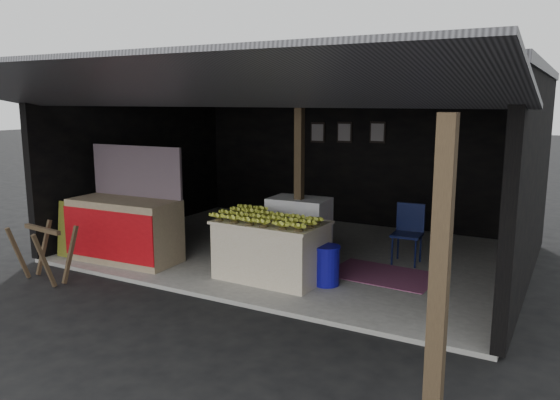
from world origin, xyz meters
The scene contains 13 objects.
ground centered at (0.00, 0.00, 0.00)m, with size 80.00×80.00×0.00m, color black.
concrete_slab centered at (0.00, 2.50, 0.03)m, with size 7.00×5.00×0.06m, color gray.
shophouse centered at (0.00, 2.82, 2.10)m, with size 7.40×7.29×3.02m.
banana_table centered at (0.32, 1.01, 0.48)m, with size 1.55×0.97×0.84m.
banana_pile centered at (0.32, 1.01, 0.98)m, with size 1.41×0.85×0.17m, color gold, non-canonical shape.
white_crate centered at (0.27, 1.97, 0.57)m, with size 0.94×0.67×1.01m.
neighbor_stall centered at (-2.15, 0.67, 0.60)m, with size 1.78×0.87×1.80m.
green_signboard centered at (-3.01, 0.35, 0.51)m, with size 0.60×0.04×0.91m, color black.
sawhorse centered at (-2.53, -0.55, 0.51)m, with size 0.82×0.78×0.80m.
water_barrel centered at (1.12, 1.14, 0.32)m, with size 0.36×0.36×0.52m, color #100D98.
plastic_chair centered at (1.79, 2.75, 0.61)m, with size 0.46×0.46×0.93m.
magenta_rug centered at (1.67, 1.93, 0.07)m, with size 1.50×1.00×0.01m, color #6D1850.
picture_frames centered at (-0.17, 4.89, 1.93)m, with size 1.62×0.04×0.46m.
Camera 1 is at (4.06, -5.47, 2.58)m, focal length 35.00 mm.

